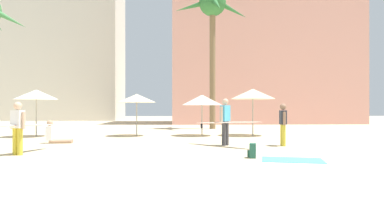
% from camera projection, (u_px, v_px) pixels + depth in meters
% --- Properties ---
extents(ground, '(120.00, 120.00, 0.00)m').
position_uv_depth(ground, '(179.00, 181.00, 6.72)').
color(ground, '#C6B28C').
extents(hotel_pink, '(17.95, 9.21, 18.63)m').
position_uv_depth(hotel_pink, '(260.00, 32.00, 35.53)').
color(hotel_pink, '#DB9989').
rests_on(hotel_pink, ground).
extents(hotel_tower_gray, '(15.62, 8.09, 27.58)m').
position_uv_depth(hotel_tower_gray, '(59.00, 12.00, 44.01)').
color(hotel_tower_gray, beige).
rests_on(hotel_tower_gray, ground).
extents(palm_tree_left, '(5.31, 5.17, 9.95)m').
position_uv_depth(palm_tree_left, '(213.00, 13.00, 24.53)').
color(palm_tree_left, brown).
rests_on(palm_tree_left, ground).
extents(cafe_umbrella_0, '(2.35, 2.35, 2.48)m').
position_uv_depth(cafe_umbrella_0, '(253.00, 94.00, 18.29)').
color(cafe_umbrella_0, gray).
rests_on(cafe_umbrella_0, ground).
extents(cafe_umbrella_1, '(2.14, 2.14, 2.16)m').
position_uv_depth(cafe_umbrella_1, '(202.00, 100.00, 18.20)').
color(cafe_umbrella_1, gray).
rests_on(cafe_umbrella_1, ground).
extents(cafe_umbrella_2, '(2.15, 2.15, 2.40)m').
position_uv_depth(cafe_umbrella_2, '(36.00, 95.00, 17.59)').
color(cafe_umbrella_2, gray).
rests_on(cafe_umbrella_2, ground).
extents(cafe_umbrella_3, '(2.02, 2.02, 2.20)m').
position_uv_depth(cafe_umbrella_3, '(137.00, 98.00, 18.09)').
color(cafe_umbrella_3, gray).
rests_on(cafe_umbrella_3, ground).
extents(beach_towel, '(1.85, 1.41, 0.01)m').
position_uv_depth(beach_towel, '(292.00, 160.00, 9.50)').
color(beach_towel, '#4CC6D6').
rests_on(beach_towel, ground).
extents(backpack, '(0.30, 0.34, 0.42)m').
position_uv_depth(backpack, '(252.00, 151.00, 9.95)').
color(backpack, '#255743').
rests_on(backpack, ground).
extents(person_far_left, '(1.39, 2.98, 1.63)m').
position_uv_depth(person_far_left, '(20.00, 126.00, 10.69)').
color(person_far_left, gold).
rests_on(person_far_left, ground).
extents(person_mid_center, '(2.45, 2.50, 1.82)m').
position_uv_depth(person_mid_center, '(226.00, 121.00, 13.19)').
color(person_mid_center, '#3D3D42').
rests_on(person_mid_center, ground).
extents(person_mid_right, '(0.26, 0.61, 1.62)m').
position_uv_depth(person_mid_right, '(283.00, 123.00, 13.17)').
color(person_mid_right, gold).
rests_on(person_mid_right, ground).
extents(person_near_right, '(1.03, 0.45, 0.95)m').
position_uv_depth(person_near_right, '(55.00, 135.00, 14.22)').
color(person_near_right, tan).
rests_on(person_near_right, ground).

